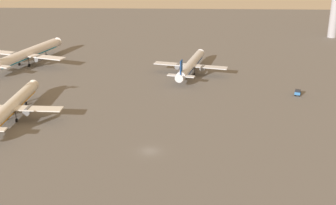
{
  "coord_description": "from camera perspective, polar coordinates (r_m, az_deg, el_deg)",
  "views": [
    {
      "loc": [
        7.9,
        -99.57,
        50.99
      ],
      "look_at": [
        3.65,
        22.75,
        4.0
      ],
      "focal_mm": 48.99,
      "sensor_mm": 36.0,
      "label": 1
    }
  ],
  "objects": [
    {
      "name": "ground_plane",
      "position": [
        112.14,
        -2.28,
        -6.06
      ],
      "size": [
        416.0,
        416.0,
        0.0
      ],
      "primitive_type": "plane",
      "color": "#605E5B"
    },
    {
      "name": "airplane_near_gate",
      "position": [
        136.01,
        -19.0,
        -0.54
      ],
      "size": [
        29.69,
        38.17,
        9.8
      ],
      "rotation": [
        0.0,
        0.0,
        -0.03
      ],
      "color": "silver",
      "rests_on": "ground"
    },
    {
      "name": "airplane_far_stand",
      "position": [
        169.67,
        2.83,
        4.69
      ],
      "size": [
        27.33,
        34.86,
        9.04
      ],
      "rotation": [
        0.0,
        0.0,
        -0.24
      ],
      "color": "silver",
      "rests_on": "ground"
    },
    {
      "name": "airplane_terminal_side",
      "position": [
        189.12,
        -17.2,
        5.75
      ],
      "size": [
        33.48,
        42.56,
        11.22
      ],
      "rotation": [
        0.0,
        0.0,
        -0.32
      ],
      "color": "white",
      "rests_on": "ground"
    },
    {
      "name": "pushback_tug",
      "position": [
        153.61,
        15.84,
        1.21
      ],
      "size": [
        2.73,
        3.5,
        2.05
      ],
      "rotation": [
        0.0,
        0.0,
        2.8
      ],
      "color": "#3372BF",
      "rests_on": "ground"
    }
  ]
}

